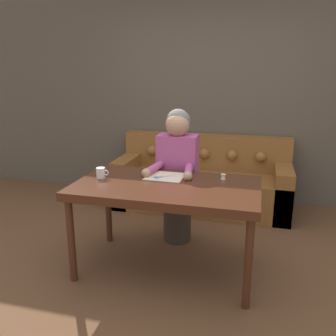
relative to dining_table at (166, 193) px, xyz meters
The scene contains 9 objects.
ground_plane 0.71m from the dining_table, 51.06° to the right, with size 16.00×16.00×0.00m, color brown.
wall_back 2.03m from the dining_table, 87.86° to the left, with size 8.00×0.06×2.60m.
dining_table is the anchor object (origin of this frame).
couch 1.60m from the dining_table, 87.94° to the left, with size 2.12×0.80×0.88m.
person 0.56m from the dining_table, 93.98° to the left, with size 0.45×0.61×1.33m.
pattern_paper_main 0.22m from the dining_table, 107.32° to the left, with size 0.33×0.30×0.00m.
scissors 0.20m from the dining_table, 119.81° to the left, with size 0.20×0.16×0.01m.
mug 0.60m from the dining_table, behind, with size 0.11×0.08×0.09m.
thread_spool 0.51m from the dining_table, 29.70° to the left, with size 0.04×0.04×0.05m.
Camera 1 is at (0.64, -2.58, 1.69)m, focal length 38.00 mm.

